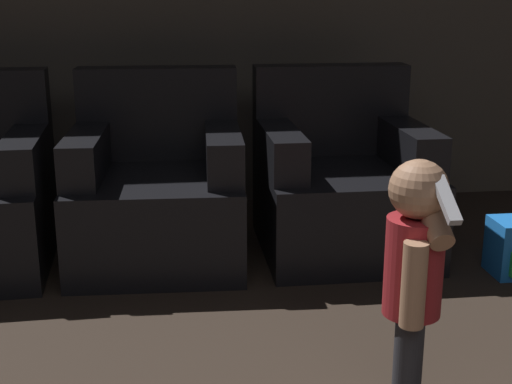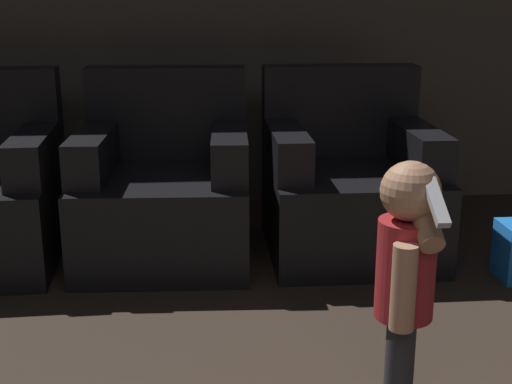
# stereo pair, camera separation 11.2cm
# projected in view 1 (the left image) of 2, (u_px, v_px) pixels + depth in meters

# --- Properties ---
(armchair_middle) EXTENTS (0.82, 0.86, 0.87)m
(armchair_middle) POSITION_uv_depth(u_px,v_px,m) (158.00, 193.00, 3.38)
(armchair_middle) COLOR black
(armchair_middle) RESTS_ON ground_plane
(armchair_right) EXTENTS (0.79, 0.83, 0.87)m
(armchair_right) POSITION_uv_depth(u_px,v_px,m) (341.00, 186.00, 3.49)
(armchair_right) COLOR black
(armchair_right) RESTS_ON ground_plane
(person_toddler) EXTENTS (0.17, 0.31, 0.79)m
(person_toddler) POSITION_uv_depth(u_px,v_px,m) (415.00, 267.00, 2.08)
(person_toddler) COLOR #28282D
(person_toddler) RESTS_ON ground_plane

